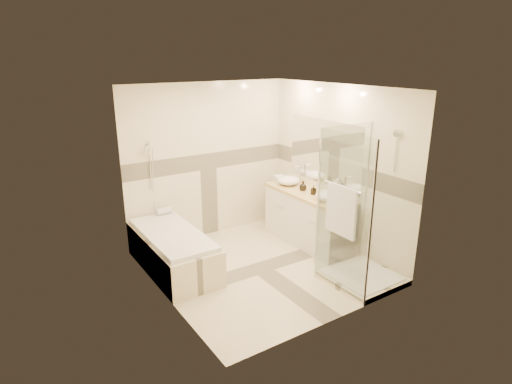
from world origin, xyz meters
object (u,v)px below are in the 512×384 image
shower_enclosure (354,246)px  amenity_bottle_b (303,186)px  vanity (308,218)px  vessel_sink_near (289,180)px  vessel_sink_far (328,195)px  amenity_bottle_a (314,190)px  bathtub (173,249)px

shower_enclosure → amenity_bottle_b: bearing=79.0°
vanity → vessel_sink_near: 0.71m
vanity → amenity_bottle_b: (-0.02, 0.13, 0.50)m
vessel_sink_near → vessel_sink_far: vessel_sink_far is taller
shower_enclosure → amenity_bottle_a: bearing=76.7°
shower_enclosure → amenity_bottle_a: size_ratio=14.20×
vessel_sink_near → amenity_bottle_a: (0.00, -0.62, -0.00)m
shower_enclosure → vessel_sink_near: shower_enclosure is taller
shower_enclosure → amenity_bottle_b: shower_enclosure is taller
vanity → amenity_bottle_a: size_ratio=11.28×
vanity → vessel_sink_far: vessel_sink_far is taller
vessel_sink_far → amenity_bottle_a: vessel_sink_far is taller
vessel_sink_near → amenity_bottle_a: bearing=-90.0°
vessel_sink_near → amenity_bottle_a: vessel_sink_near is taller
amenity_bottle_a → shower_enclosure: bearing=-103.3°
vessel_sink_near → shower_enclosure: bearing=-98.7°
bathtub → amenity_bottle_a: amenity_bottle_a is taller
shower_enclosure → amenity_bottle_a: 1.25m
bathtub → vessel_sink_near: (2.13, 0.15, 0.62)m
shower_enclosure → vessel_sink_far: (0.27, 0.83, 0.42)m
vanity → vessel_sink_near: (-0.02, 0.50, 0.50)m
vessel_sink_near → vanity: bearing=-87.7°
vanity → vessel_sink_far: 0.67m
vessel_sink_near → amenity_bottle_a: 0.62m
vessel_sink_far → amenity_bottle_a: size_ratio=2.56×
vessel_sink_far → amenity_bottle_b: 0.57m
bathtub → vessel_sink_far: size_ratio=4.62×
amenity_bottle_b → bathtub: bearing=174.2°
bathtub → shower_enclosure: 2.47m
vanity → amenity_bottle_b: size_ratio=10.67×
vessel_sink_near → amenity_bottle_b: 0.37m
shower_enclosure → vessel_sink_far: shower_enclosure is taller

